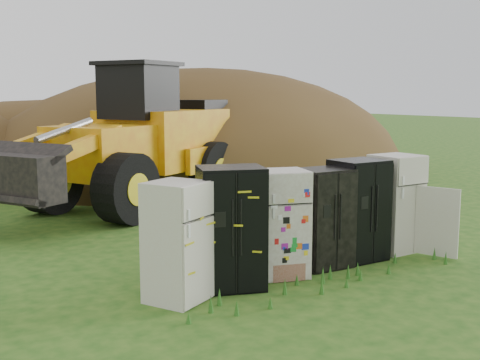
{
  "coord_description": "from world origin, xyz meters",
  "views": [
    {
      "loc": [
        -6.72,
        -7.54,
        3.06
      ],
      "look_at": [
        0.09,
        2.0,
        1.35
      ],
      "focal_mm": 45.0,
      "sensor_mm": 36.0,
      "label": 1
    }
  ],
  "objects": [
    {
      "name": "ground",
      "position": [
        0.0,
        0.0,
        0.0
      ],
      "size": [
        120.0,
        120.0,
        0.0
      ],
      "primitive_type": "plane",
      "color": "#1F4D14",
      "rests_on": "ground"
    },
    {
      "name": "fridge_leftmost",
      "position": [
        -2.49,
        -0.02,
        0.89
      ],
      "size": [
        1.03,
        1.01,
        1.78
      ],
      "primitive_type": null,
      "rotation": [
        0.0,
        0.0,
        0.42
      ],
      "color": "beige",
      "rests_on": "ground"
    },
    {
      "name": "fridge_black_side",
      "position": [
        -1.49,
        0.02,
        0.96
      ],
      "size": [
        1.23,
        1.12,
        1.92
      ],
      "primitive_type": null,
      "rotation": [
        0.0,
        0.0,
        -0.4
      ],
      "color": "black",
      "rests_on": "ground"
    },
    {
      "name": "fridge_sticker",
      "position": [
        -0.44,
        0.04,
        0.9
      ],
      "size": [
        1.01,
        0.97,
        1.79
      ],
      "primitive_type": null,
      "rotation": [
        0.0,
        0.0,
        -0.36
      ],
      "color": "silver",
      "rests_on": "ground"
    },
    {
      "name": "fridge_dark_mid",
      "position": [
        0.49,
        0.03,
        0.87
      ],
      "size": [
        0.97,
        0.82,
        1.75
      ],
      "primitive_type": null,
      "rotation": [
        0.0,
        0.0,
        -0.11
      ],
      "color": "black",
      "rests_on": "ground"
    },
    {
      "name": "fridge_black_right",
      "position": [
        1.33,
        0.0,
        0.93
      ],
      "size": [
        0.98,
        0.84,
        1.85
      ],
      "primitive_type": null,
      "rotation": [
        0.0,
        0.0,
        -0.08
      ],
      "color": "black",
      "rests_on": "ground"
    },
    {
      "name": "fridge_open_door",
      "position": [
        2.38,
        0.02,
        0.94
      ],
      "size": [
        0.88,
        0.81,
        1.87
      ],
      "primitive_type": null,
      "rotation": [
        0.0,
        0.0,
        -0.03
      ],
      "color": "beige",
      "rests_on": "ground"
    },
    {
      "name": "wheel_loader",
      "position": [
        -0.38,
        6.84,
        1.93
      ],
      "size": [
        8.62,
        6.3,
        3.87
      ],
      "primitive_type": null,
      "rotation": [
        0.0,
        0.0,
        0.43
      ],
      "color": "gold",
      "rests_on": "ground"
    },
    {
      "name": "dirt_mound_right",
      "position": [
        5.72,
        12.05,
        0.0
      ],
      "size": [
        17.23,
        12.63,
        7.97
      ],
      "primitive_type": "ellipsoid",
      "color": "#432F15",
      "rests_on": "ground"
    },
    {
      "name": "dirt_mound_back",
      "position": [
        1.11,
        17.25,
        0.0
      ],
      "size": [
        15.64,
        10.42,
        5.53
      ],
      "primitive_type": "ellipsoid",
      "color": "#432F15",
      "rests_on": "ground"
    }
  ]
}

